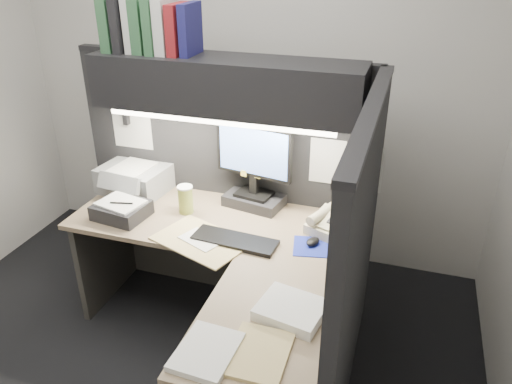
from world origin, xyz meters
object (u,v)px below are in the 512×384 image
overhead_shelf (226,85)px  monitor (254,175)px  notebook_stack (122,210)px  coffee_cup (186,200)px  printer (136,178)px  desk (234,331)px  telephone (333,225)px  keyboard (235,240)px

overhead_shelf → monitor: overhead_shelf is taller
overhead_shelf → monitor: 0.58m
notebook_stack → coffee_cup: bearing=26.2°
coffee_cup → printer: size_ratio=0.39×
desk → telephone: bearing=59.8°
desk → monitor: monitor is taller
overhead_shelf → keyboard: 0.87m
coffee_cup → printer: printer is taller
keyboard → telephone: 0.57m
overhead_shelf → telephone: overhead_shelf is taller
notebook_stack → telephone: bearing=9.7°
notebook_stack → desk: bearing=-26.3°
telephone → notebook_stack: (-1.24, -0.21, -0.00)m
telephone → printer: printer is taller
overhead_shelf → notebook_stack: (-0.57, -0.32, -0.73)m
monitor → keyboard: 0.49m
printer → notebook_stack: printer is taller
keyboard → coffee_cup: bearing=154.2°
desk → notebook_stack: (-0.87, 0.43, 0.33)m
telephone → monitor: bearing=-175.4°
coffee_cup → printer: 0.49m
keyboard → telephone: bearing=32.9°
overhead_shelf → coffee_cup: (-0.22, -0.15, -0.69)m
printer → coffee_cup: bearing=-16.7°
printer → telephone: bearing=0.2°
overhead_shelf → coffee_cup: overhead_shelf is taller
coffee_cup → telephone: bearing=2.7°
coffee_cup → printer: (-0.45, 0.19, 0.00)m
monitor → keyboard: (0.03, -0.44, -0.20)m
monitor → telephone: bearing=-7.4°
overhead_shelf → notebook_stack: 0.98m
overhead_shelf → telephone: (0.67, -0.11, -0.72)m
coffee_cup → printer: bearing=156.8°
overhead_shelf → printer: overhead_shelf is taller
desk → monitor: 0.96m
printer → notebook_stack: (0.10, -0.36, -0.04)m
overhead_shelf → coffee_cup: size_ratio=9.33×
overhead_shelf → monitor: size_ratio=2.91×
overhead_shelf → keyboard: overhead_shelf is taller
keyboard → printer: (-0.85, 0.42, 0.07)m
notebook_stack → keyboard: bearing=-4.7°
keyboard → coffee_cup: size_ratio=2.87×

